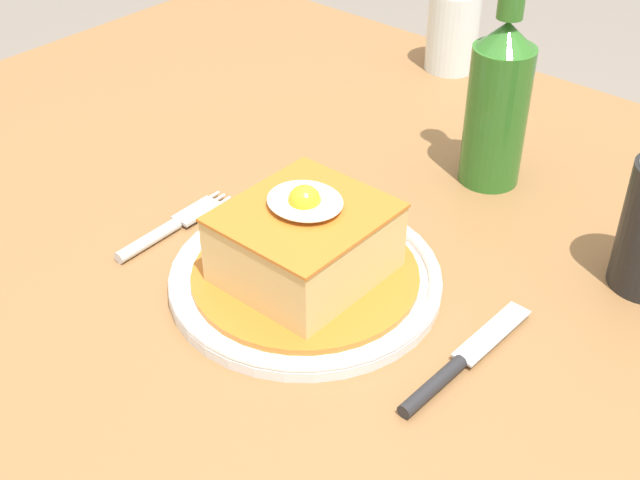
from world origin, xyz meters
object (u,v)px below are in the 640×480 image
Objects in this scene: beer_bottle_green at (499,95)px; drinking_glass at (452,36)px; knife at (451,370)px; fork at (165,231)px; main_plate at (305,278)px.

drinking_glass is at bearing 132.14° from beer_bottle_green.
drinking_glass is at bearing 123.88° from knife.
knife is at bearing 3.91° from fork.
drinking_glass reaches higher than main_plate.
beer_bottle_green reaches higher than main_plate.
main_plate is 0.28m from beer_bottle_green.
knife is at bearing -63.73° from beer_bottle_green.
main_plate reaches higher than fork.
fork is at bearing -89.14° from drinking_glass.
main_plate is 0.92× the size of beer_bottle_green.
main_plate is 0.50m from drinking_glass.
fork is 1.35× the size of drinking_glass.
main_plate is 1.48× the size of knife.
drinking_glass is (-0.01, 0.51, 0.04)m from fork.
fork is 0.36m from beer_bottle_green.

